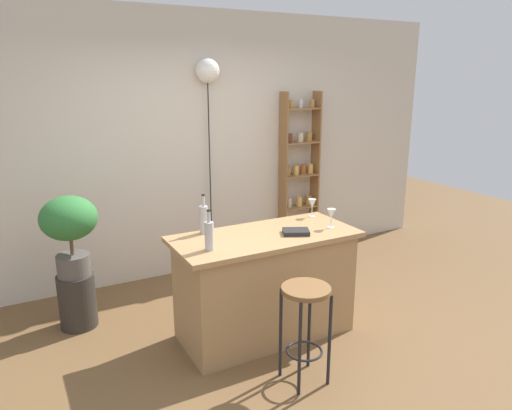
# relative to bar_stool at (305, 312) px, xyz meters

# --- Properties ---
(ground) EXTENTS (12.00, 12.00, 0.00)m
(ground) POSITION_rel_bar_stool_xyz_m (0.07, 0.40, -0.54)
(ground) COLOR brown
(back_wall) EXTENTS (6.40, 0.10, 2.80)m
(back_wall) POSITION_rel_bar_stool_xyz_m (0.07, 2.35, 0.86)
(back_wall) COLOR beige
(back_wall) RESTS_ON ground
(kitchen_counter) EXTENTS (1.51, 0.69, 0.89)m
(kitchen_counter) POSITION_rel_bar_stool_xyz_m (0.07, 0.70, -0.09)
(kitchen_counter) COLOR #A87F51
(kitchen_counter) RESTS_ON ground
(bar_stool) EXTENTS (0.34, 0.34, 0.73)m
(bar_stool) POSITION_rel_bar_stool_xyz_m (0.00, 0.00, 0.00)
(bar_stool) COLOR black
(bar_stool) RESTS_ON ground
(spice_shelf) EXTENTS (0.47, 0.18, 1.96)m
(spice_shelf) POSITION_rel_bar_stool_xyz_m (1.38, 2.19, 0.45)
(spice_shelf) COLOR olive
(spice_shelf) RESTS_ON ground
(plant_stool) EXTENTS (0.31, 0.31, 0.48)m
(plant_stool) POSITION_rel_bar_stool_xyz_m (-1.30, 1.58, -0.30)
(plant_stool) COLOR #2D2823
(plant_stool) RESTS_ON ground
(potted_plant) EXTENTS (0.47, 0.42, 0.70)m
(potted_plant) POSITION_rel_bar_stool_xyz_m (-1.30, 1.58, 0.38)
(potted_plant) COLOR #514C47
(potted_plant) RESTS_ON plant_stool
(bottle_vinegar) EXTENTS (0.07, 0.07, 0.31)m
(bottle_vinegar) POSITION_rel_bar_stool_xyz_m (-0.46, 0.58, 0.47)
(bottle_vinegar) COLOR #B2B2B7
(bottle_vinegar) RESTS_ON kitchen_counter
(bottle_wine_red) EXTENTS (0.07, 0.07, 0.33)m
(bottle_wine_red) POSITION_rel_bar_stool_xyz_m (-0.35, 0.96, 0.47)
(bottle_wine_red) COLOR #B2B2B7
(bottle_wine_red) RESTS_ON kitchen_counter
(wine_glass_left) EXTENTS (0.07, 0.07, 0.16)m
(wine_glass_left) POSITION_rel_bar_stool_xyz_m (0.65, 0.59, 0.47)
(wine_glass_left) COLOR silver
(wine_glass_left) RESTS_ON kitchen_counter
(wine_glass_center) EXTENTS (0.07, 0.07, 0.16)m
(wine_glass_center) POSITION_rel_bar_stool_xyz_m (0.69, 0.94, 0.47)
(wine_glass_center) COLOR silver
(wine_glass_center) RESTS_ON kitchen_counter
(cookbook) EXTENTS (0.25, 0.23, 0.03)m
(cookbook) POSITION_rel_bar_stool_xyz_m (0.30, 0.59, 0.37)
(cookbook) COLOR black
(cookbook) RESTS_ON kitchen_counter
(pendant_globe_light) EXTENTS (0.25, 0.25, 2.31)m
(pendant_globe_light) POSITION_rel_bar_stool_xyz_m (0.25, 2.24, 1.62)
(pendant_globe_light) COLOR black
(pendant_globe_light) RESTS_ON ground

